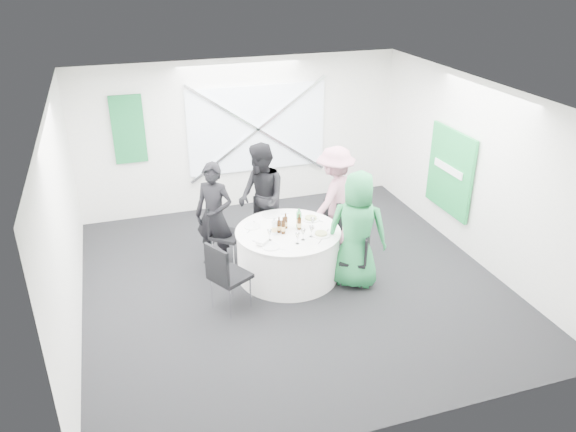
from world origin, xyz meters
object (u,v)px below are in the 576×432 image
object	(u,v)px
chair_back	(267,218)
chair_front_left	(225,272)
banquet_table	(288,253)
chair_front_right	(359,256)
chair_back_right	(329,223)
person_man_back	(261,198)
chair_back_left	(222,229)
person_woman_pink	(335,197)
green_water_bottle	(299,220)
person_woman_green	(357,230)
clear_water_bottle	(274,228)
person_man_back_left	(214,215)

from	to	relation	value
chair_back	chair_front_left	distance (m)	1.95
banquet_table	chair_front_right	bearing A→B (deg)	-32.25
chair_back_right	person_man_back	world-z (taller)	person_man_back
banquet_table	chair_back	size ratio (longest dim) A/B	1.79
banquet_table	chair_back_left	bearing A→B (deg)	139.36
person_man_back	person_woman_pink	xyz separation A→B (m)	(1.16, -0.27, -0.04)
banquet_table	chair_back_left	distance (m)	1.13
chair_front_right	chair_front_left	world-z (taller)	chair_front_left
chair_front_left	chair_back_left	bearing A→B (deg)	-39.85
chair_back_left	green_water_bottle	distance (m)	1.26
banquet_table	chair_front_left	xyz separation A→B (m)	(-1.09, -0.61, 0.22)
person_woman_pink	person_woman_green	world-z (taller)	person_woman_green
banquet_table	chair_back_left	world-z (taller)	chair_back_left
green_water_bottle	clear_water_bottle	bearing A→B (deg)	-165.23
chair_back_right	person_woman_green	world-z (taller)	person_woman_green
chair_back_right	person_man_back_left	xyz separation A→B (m)	(-1.83, 0.16, 0.35)
person_man_back_left	chair_back_right	bearing A→B (deg)	31.18
chair_back_right	person_woman_green	xyz separation A→B (m)	(-0.00, -1.06, 0.39)
person_woman_green	chair_front_right	bearing A→B (deg)	153.49
banquet_table	chair_front_right	size ratio (longest dim) A/B	1.87
person_man_back_left	person_man_back	bearing A→B (deg)	55.55
chair_back	chair_front_left	xyz separation A→B (m)	(-1.06, -1.64, 0.10)
chair_back	person_woman_pink	bearing A→B (deg)	-18.13
person_woman_pink	person_man_back_left	bearing A→B (deg)	-34.26
chair_back	person_woman_pink	distance (m)	1.16
person_man_back_left	chair_front_left	bearing A→B (deg)	-59.70
chair_back_left	chair_back_right	world-z (taller)	chair_back_left
chair_front_left	chair_back	bearing A→B (deg)	-61.99
chair_front_left	person_woman_green	distance (m)	1.98
chair_front_left	person_man_back	bearing A→B (deg)	-60.25
banquet_table	chair_front_right	xyz separation A→B (m)	(0.90, -0.57, 0.11)
clear_water_bottle	person_woman_pink	bearing A→B (deg)	31.47
person_woman_pink	person_woman_green	xyz separation A→B (m)	(-0.16, -1.24, 0.02)
chair_front_right	person_man_back_left	xyz separation A→B (m)	(-1.86, 1.27, 0.35)
chair_front_right	clear_water_bottle	distance (m)	1.30
chair_front_right	chair_front_left	xyz separation A→B (m)	(-2.00, -0.04, 0.12)
person_woman_green	clear_water_bottle	bearing A→B (deg)	7.51
chair_back_right	person_woman_pink	bearing A→B (deg)	106.69
person_man_back_left	person_woman_green	bearing A→B (deg)	2.45
chair_back	chair_back_left	size ratio (longest dim) A/B	0.88
person_man_back	chair_front_right	bearing A→B (deg)	26.13
green_water_bottle	clear_water_bottle	xyz separation A→B (m)	(-0.41, -0.11, -0.01)
chair_back_left	person_woman_green	xyz separation A→B (m)	(1.71, -1.24, 0.30)
person_man_back_left	banquet_table	bearing A→B (deg)	-0.00
chair_back	green_water_bottle	size ratio (longest dim) A/B	2.90
person_man_back_left	clear_water_bottle	bearing A→B (deg)	-9.38
banquet_table	chair_back_right	size ratio (longest dim) A/B	1.85
person_man_back_left	person_woman_pink	size ratio (longest dim) A/B	0.98
chair_back_right	clear_water_bottle	xyz separation A→B (m)	(-1.10, -0.59, 0.38)
banquet_table	clear_water_bottle	world-z (taller)	clear_water_bottle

